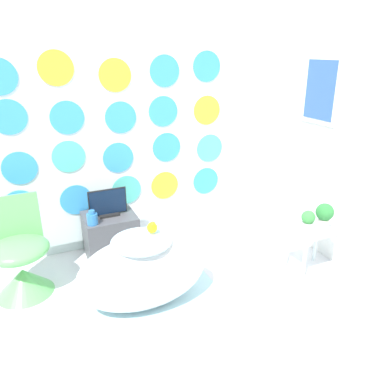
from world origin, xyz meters
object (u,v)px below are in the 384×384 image
Objects in this scene: potted_plant_left at (308,221)px; potted_plant_right at (325,214)px; tv at (108,204)px; bathtub at (143,271)px; vase at (92,218)px; chair at (21,264)px.

potted_plant_right is (0.18, 0.00, 0.03)m from potted_plant_left.
tv is at bearing 144.27° from potted_plant_left.
tv is at bearing 94.15° from bathtub.
vase is 1.88m from potted_plant_left.
tv is 2.60× the size of vase.
potted_plant_left reaches higher than vase.
vase is at bearing 153.32° from potted_plant_right.
chair reaches higher than bathtub.
potted_plant_right is (1.65, -1.05, 0.02)m from tv.
potted_plant_right is (2.44, -0.75, 0.29)m from chair.
tv is (0.80, 0.30, 0.27)m from chair.
potted_plant_right is at bearing 0.59° from potted_plant_left.
chair reaches higher than vase.
bathtub is 5.25× the size of potted_plant_left.
potted_plant_left is at bearing -179.41° from potted_plant_right.
chair is 2.40m from potted_plant_left.
bathtub is 1.27× the size of chair.
vase is at bearing 14.71° from chair.
chair is 0.68m from vase.
chair is 3.54× the size of potted_plant_right.
chair reaches higher than potted_plant_left.
potted_plant_right reaches higher than vase.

